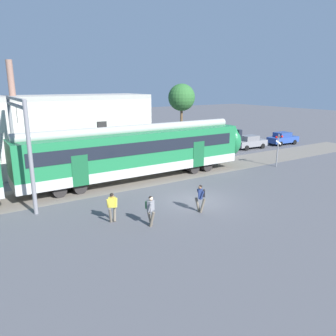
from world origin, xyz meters
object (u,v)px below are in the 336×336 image
at_px(parked_car_grey, 250,142).
at_px(pedestrian_navy, 201,196).
at_px(pedestrian_yellow, 112,205).
at_px(crossing_signal, 278,145).
at_px(commuter_train, 18,166).
at_px(pedestrian_grey, 150,208).
at_px(parked_car_blue, 283,138).
at_px(parked_car_white, 220,146).

bearing_deg(parked_car_grey, pedestrian_navy, -143.83).
bearing_deg(pedestrian_yellow, crossing_signal, 11.28).
bearing_deg(crossing_signal, commuter_train, 171.56).
bearing_deg(parked_car_grey, pedestrian_yellow, -153.33).
bearing_deg(pedestrian_grey, parked_car_grey, 31.55).
bearing_deg(pedestrian_yellow, parked_car_blue, 21.35).
relative_size(commuter_train, parked_car_white, 9.35).
bearing_deg(commuter_train, pedestrian_navy, -43.58).
height_order(commuter_train, pedestrian_grey, commuter_train).
bearing_deg(pedestrian_grey, commuter_train, 121.84).
bearing_deg(pedestrian_yellow, pedestrian_navy, -16.42).
bearing_deg(parked_car_grey, parked_car_blue, -3.71).
xyz_separation_m(pedestrian_grey, parked_car_grey, (20.56, 12.63, -0.21)).
relative_size(commuter_train, parked_car_grey, 9.31).
bearing_deg(parked_car_blue, commuter_train, -172.53).
bearing_deg(crossing_signal, pedestrian_grey, -162.57).
height_order(pedestrian_yellow, parked_car_grey, pedestrian_yellow).
distance_m(pedestrian_yellow, pedestrian_grey, 2.15).
bearing_deg(pedestrian_yellow, pedestrian_grey, -45.94).
relative_size(commuter_train, crossing_signal, 12.68).
bearing_deg(parked_car_white, parked_car_grey, 3.66).
xyz_separation_m(pedestrian_yellow, parked_car_blue, (27.45, 10.73, -0.18)).
xyz_separation_m(commuter_train, parked_car_white, (20.80, 4.11, -1.47)).
xyz_separation_m(pedestrian_grey, crossing_signal, (16.12, 5.06, 1.02)).
distance_m(pedestrian_grey, parked_car_grey, 24.13).
xyz_separation_m(parked_car_white, parked_car_blue, (10.24, -0.04, 0.00)).
relative_size(parked_car_grey, crossing_signal, 1.36).
bearing_deg(pedestrian_navy, parked_car_white, 44.86).
distance_m(commuter_train, crossing_signal, 21.45).
height_order(parked_car_white, crossing_signal, crossing_signal).
height_order(pedestrian_grey, parked_car_grey, pedestrian_grey).
bearing_deg(parked_car_blue, pedestrian_yellow, -158.65).
distance_m(pedestrian_navy, parked_car_blue, 25.61).
bearing_deg(parked_car_blue, parked_car_grey, 176.29).
height_order(pedestrian_grey, pedestrian_navy, same).
relative_size(pedestrian_navy, parked_car_blue, 0.41).
bearing_deg(pedestrian_navy, crossing_signal, 21.36).
bearing_deg(parked_car_blue, parked_car_white, 179.78).
distance_m(parked_car_grey, crossing_signal, 8.86).
distance_m(commuter_train, pedestrian_grey, 9.74).
bearing_deg(pedestrian_grey, parked_car_blue, 25.32).
height_order(pedestrian_yellow, pedestrian_navy, same).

